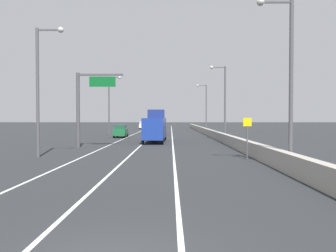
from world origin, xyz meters
The scene contains 17 objects.
ground_plane centered at (0.00, 64.00, 0.00)m, with size 320.00×320.00×0.00m, color #26282B.
lane_stripe_left centered at (-5.50, 55.00, 0.00)m, with size 0.16×130.00×0.00m, color silver.
lane_stripe_center centered at (-2.00, 55.00, 0.00)m, with size 0.16×130.00×0.00m, color silver.
lane_stripe_right centered at (1.50, 55.00, 0.00)m, with size 0.16×130.00×0.00m, color silver.
jersey_barrier_right centered at (7.68, 40.00, 0.55)m, with size 0.60×120.00×1.10m, color #9E998E.
overhead_sign_gantry centered at (-7.26, 26.48, 4.73)m, with size 4.68×0.36×7.50m.
speed_advisory_sign centered at (6.78, 17.27, 1.76)m, with size 0.60×0.11×3.00m.
lamp_post_right_near centered at (7.96, 12.55, 5.69)m, with size 2.14×0.44×9.89m.
lamp_post_right_second centered at (8.20, 37.53, 5.69)m, with size 2.14×0.44×9.89m.
lamp_post_right_third centered at (8.36, 62.52, 5.69)m, with size 2.14×0.44×9.89m.
lamp_post_left_near centered at (-8.62, 18.55, 5.69)m, with size 2.14×0.44×9.89m.
lamp_post_left_mid centered at (-8.70, 48.53, 5.69)m, with size 2.14×0.44×9.89m.
car_silver_0 centered at (-0.64, 52.33, 0.99)m, with size 1.97×4.61×1.98m.
car_gray_1 centered at (-0.79, 61.75, 0.97)m, with size 1.95×4.34×1.94m.
car_green_2 centered at (-6.40, 44.40, 0.96)m, with size 1.89×4.23×1.94m.
car_white_3 centered at (-6.21, 82.79, 1.02)m, with size 1.84×4.30×2.05m.
box_truck centered at (-0.67, 34.92, 1.86)m, with size 2.66×9.66×4.07m.
Camera 1 is at (1.25, -6.96, 3.00)m, focal length 35.91 mm.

